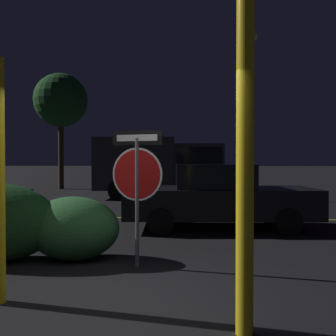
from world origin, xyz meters
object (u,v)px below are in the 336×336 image
tree_0 (61,101)px  hedge_bush_2 (73,228)px  delivery_truck (161,165)px  street_lamp (252,88)px  passing_car_2 (218,197)px  yellow_pole_right (245,163)px  stop_sign (137,173)px

tree_0 → hedge_bush_2: bearing=-69.3°
delivery_truck → street_lamp: street_lamp is taller
street_lamp → tree_0: street_lamp is taller
passing_car_2 → tree_0: 15.84m
delivery_truck → tree_0: size_ratio=0.82×
street_lamp → tree_0: 11.87m
hedge_bush_2 → passing_car_2: 4.10m
passing_car_2 → street_lamp: street_lamp is taller
delivery_truck → street_lamp: size_ratio=0.79×
delivery_truck → street_lamp: bearing=79.9°
passing_car_2 → delivery_truck: (-2.06, 7.36, 0.73)m
yellow_pole_right → street_lamp: bearing=81.2°
passing_car_2 → street_lamp: 8.11m
passing_car_2 → delivery_truck: 7.68m
yellow_pole_right → tree_0: 20.42m
yellow_pole_right → passing_car_2: size_ratio=0.68×
street_lamp → stop_sign: bearing=-107.7°
hedge_bush_2 → yellow_pole_right: bearing=-45.2°
hedge_bush_2 → passing_car_2: bearing=50.5°
passing_car_2 → delivery_truck: bearing=-168.1°
hedge_bush_2 → street_lamp: street_lamp is taller
stop_sign → street_lamp: street_lamp is taller
hedge_bush_2 → delivery_truck: (0.54, 10.51, 0.97)m
passing_car_2 → street_lamp: size_ratio=0.66×
yellow_pole_right → tree_0: (-8.44, 18.24, 3.62)m
yellow_pole_right → passing_car_2: yellow_pole_right is taller
hedge_bush_2 → tree_0: tree_0 is taller
hedge_bush_2 → passing_car_2: (2.60, 3.16, 0.24)m
stop_sign → hedge_bush_2: bearing=176.2°
stop_sign → hedge_bush_2: stop_sign is taller
stop_sign → passing_car_2: stop_sign is taller
yellow_pole_right → delivery_truck: yellow_pole_right is taller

